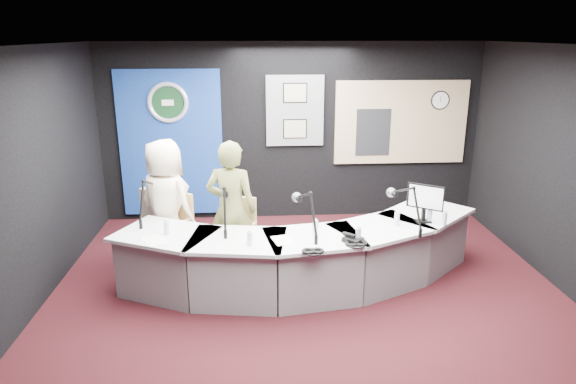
{
  "coord_description": "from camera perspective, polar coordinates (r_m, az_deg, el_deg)",
  "views": [
    {
      "loc": [
        -0.58,
        -5.04,
        2.93
      ],
      "look_at": [
        -0.2,
        0.8,
        1.1
      ],
      "focal_mm": 32.0,
      "sensor_mm": 36.0,
      "label": 1
    }
  ],
  "objects": [
    {
      "name": "ground",
      "position": [
        5.86,
        2.52,
        -12.66
      ],
      "size": [
        6.0,
        6.0,
        0.0
      ],
      "primitive_type": "plane",
      "color": "black",
      "rests_on": "ground"
    },
    {
      "name": "ceiling",
      "position": [
        5.07,
        2.95,
        15.88
      ],
      "size": [
        6.0,
        6.0,
        0.02
      ],
      "primitive_type": "cube",
      "color": "silver",
      "rests_on": "ground"
    },
    {
      "name": "wall_back",
      "position": [
        8.2,
        0.4,
        6.61
      ],
      "size": [
        6.0,
        0.02,
        2.8
      ],
      "primitive_type": "cube",
      "color": "black",
      "rests_on": "ground"
    },
    {
      "name": "wall_front",
      "position": [
        2.61,
        10.39,
        -18.75
      ],
      "size": [
        6.0,
        0.02,
        2.8
      ],
      "primitive_type": "cube",
      "color": "black",
      "rests_on": "ground"
    },
    {
      "name": "wall_left",
      "position": [
        5.8,
        -28.24,
        -0.06
      ],
      "size": [
        0.02,
        6.0,
        2.8
      ],
      "primitive_type": "cube",
      "color": "black",
      "rests_on": "ground"
    },
    {
      "name": "broadcast_desk",
      "position": [
        6.17,
        1.55,
        -7.11
      ],
      "size": [
        4.5,
        1.9,
        0.75
      ],
      "primitive_type": null,
      "color": "silver",
      "rests_on": "ground"
    },
    {
      "name": "backdrop_panel",
      "position": [
        8.29,
        -12.86,
        5.23
      ],
      "size": [
        1.6,
        0.05,
        2.3
      ],
      "primitive_type": "cube",
      "color": "navy",
      "rests_on": "wall_back"
    },
    {
      "name": "agency_seal",
      "position": [
        8.14,
        -13.21,
        9.64
      ],
      "size": [
        0.63,
        0.07,
        0.63
      ],
      "primitive_type": "torus",
      "rotation": [
        1.57,
        0.0,
        0.0
      ],
      "color": "silver",
      "rests_on": "backdrop_panel"
    },
    {
      "name": "seal_center",
      "position": [
        8.15,
        -13.21,
        9.65
      ],
      "size": [
        0.48,
        0.01,
        0.48
      ],
      "primitive_type": "cylinder",
      "rotation": [
        1.57,
        0.0,
        0.0
      ],
      "color": "#0E3417",
      "rests_on": "backdrop_panel"
    },
    {
      "name": "pinboard",
      "position": [
        8.12,
        0.78,
        9.0
      ],
      "size": [
        0.9,
        0.04,
        1.1
      ],
      "primitive_type": "cube",
      "color": "slate",
      "rests_on": "wall_back"
    },
    {
      "name": "framed_photo_upper",
      "position": [
        8.05,
        0.8,
        10.94
      ],
      "size": [
        0.34,
        0.02,
        0.27
      ],
      "primitive_type": "cube",
      "color": "gray",
      "rests_on": "pinboard"
    },
    {
      "name": "framed_photo_lower",
      "position": [
        8.14,
        0.78,
        7.02
      ],
      "size": [
        0.34,
        0.02,
        0.27
      ],
      "primitive_type": "cube",
      "color": "gray",
      "rests_on": "pinboard"
    },
    {
      "name": "booth_window_frame",
      "position": [
        8.45,
        12.44,
        7.56
      ],
      "size": [
        2.12,
        0.06,
        1.32
      ],
      "primitive_type": "cube",
      "color": "tan",
      "rests_on": "wall_back"
    },
    {
      "name": "booth_glow",
      "position": [
        8.44,
        12.46,
        7.55
      ],
      "size": [
        2.0,
        0.02,
        1.2
      ],
      "primitive_type": "cube",
      "color": "beige",
      "rests_on": "booth_window_frame"
    },
    {
      "name": "equipment_rack",
      "position": [
        8.34,
        9.43,
        6.55
      ],
      "size": [
        0.55,
        0.02,
        0.75
      ],
      "primitive_type": "cube",
      "color": "black",
      "rests_on": "booth_window_frame"
    },
    {
      "name": "wall_clock",
      "position": [
        8.56,
        16.56,
        9.75
      ],
      "size": [
        0.28,
        0.01,
        0.28
      ],
      "primitive_type": "cylinder",
      "rotation": [
        1.57,
        0.0,
        0.0
      ],
      "color": "white",
      "rests_on": "booth_window_frame"
    },
    {
      "name": "armchair_left",
      "position": [
        6.8,
        -13.15,
        -4.52
      ],
      "size": [
        0.7,
        0.7,
        0.9
      ],
      "primitive_type": null,
      "rotation": [
        0.0,
        0.0,
        -0.63
      ],
      "color": "tan",
      "rests_on": "ground"
    },
    {
      "name": "armchair_right",
      "position": [
        6.43,
        -6.19,
        -5.09
      ],
      "size": [
        0.7,
        0.7,
        0.97
      ],
      "primitive_type": null,
      "rotation": [
        0.0,
        0.0,
        -0.34
      ],
      "color": "tan",
      "rests_on": "ground"
    },
    {
      "name": "draped_jacket",
      "position": [
        6.95,
        -14.35,
        -2.6
      ],
      "size": [
        0.46,
        0.38,
        0.7
      ],
      "primitive_type": "cube",
      "rotation": [
        0.0,
        0.0,
        -0.63
      ],
      "color": "gray",
      "rests_on": "armchair_left"
    },
    {
      "name": "person_man",
      "position": [
        6.67,
        -13.38,
        -1.39
      ],
      "size": [
        0.98,
        0.9,
        1.68
      ],
      "primitive_type": "imported",
      "rotation": [
        0.0,
        0.0,
        2.56
      ],
      "color": "#FFEBCB",
      "rests_on": "ground"
    },
    {
      "name": "person_woman",
      "position": [
        6.3,
        -6.3,
        -1.95
      ],
      "size": [
        0.71,
        0.55,
        1.72
      ],
      "primitive_type": "imported",
      "rotation": [
        0.0,
        0.0,
        2.89
      ],
      "color": "olive",
      "rests_on": "ground"
    },
    {
      "name": "computer_monitor",
      "position": [
        6.27,
        14.98,
        -0.49
      ],
      "size": [
        0.4,
        0.29,
        0.32
      ],
      "primitive_type": "cube",
      "rotation": [
        0.0,
        0.0,
        -0.61
      ],
      "color": "black",
      "rests_on": "broadcast_desk"
    },
    {
      "name": "desk_phone",
      "position": [
        5.63,
        7.23,
        -5.28
      ],
      "size": [
        0.25,
        0.25,
        0.05
      ],
      "primitive_type": "cube",
      "rotation": [
        0.0,
        0.0,
        -0.77
      ],
      "color": "black",
      "rests_on": "broadcast_desk"
    },
    {
      "name": "headphones_near",
      "position": [
        5.55,
        7.55,
        -5.7
      ],
      "size": [
        0.24,
        0.24,
        0.04
      ],
      "primitive_type": "torus",
      "color": "black",
      "rests_on": "broadcast_desk"
    },
    {
      "name": "headphones_far",
      "position": [
        5.33,
        2.78,
        -6.58
      ],
      "size": [
        0.21,
        0.21,
        0.03
      ],
      "primitive_type": "torus",
      "color": "black",
      "rests_on": "broadcast_desk"
    },
    {
      "name": "paper_stack",
      "position": [
        5.81,
        -14.57,
        -5.22
      ],
      "size": [
        0.36,
        0.38,
        0.0
      ],
      "primitive_type": "cube",
      "rotation": [
        0.0,
        0.0,
        0.57
      ],
      "color": "white",
      "rests_on": "broadcast_desk"
    },
    {
      "name": "notepad",
      "position": [
        5.63,
        -0.65,
        -5.38
      ],
      "size": [
        0.26,
        0.31,
        0.0
      ],
      "primitive_type": "cube",
      "rotation": [
        0.0,
        0.0,
        0.26
      ],
      "color": "white",
      "rests_on": "broadcast_desk"
    },
    {
      "name": "boom_mic_a",
      "position": [
        6.37,
        -15.17,
        -0.42
      ],
      "size": [
        0.24,
        0.73,
        0.6
      ],
      "primitive_type": null,
      "color": "black",
      "rests_on": "broadcast_desk"
    },
    {
      "name": "boom_mic_b",
      "position": [
        5.92,
        -6.99,
        -1.29
      ],
      "size": [
        0.16,
        0.74,
        0.6
      ],
      "primitive_type": null,
      "color": "black",
      "rests_on": "broadcast_desk"
    },
    {
      "name": "boom_mic_c",
      "position": [
        5.71,
        2.02,
        -1.88
      ],
      "size": [
        0.28,
        0.72,
        0.6
      ],
      "primitive_type": null,
      "color": "black",
      "rests_on": "broadcast_desk"
    },
    {
      "name": "boom_mic_d",
      "position": [
        6.04,
        12.96,
        -1.23
      ],
      "size": [
        0.31,
        0.71,
        0.6
      ],
      "primitive_type": null,
      "color": "black",
      "rests_on": "broadcast_desk"
    },
    {
      "name": "water_bottles",
      "position": [
        5.78,
        2.43,
        -3.83
      ],
      "size": [
        3.28,
        0.64,
        0.18
      ],
      "primitive_type": null,
      "color": "silver",
      "rests_on": "broadcast_desk"
    }
  ]
}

